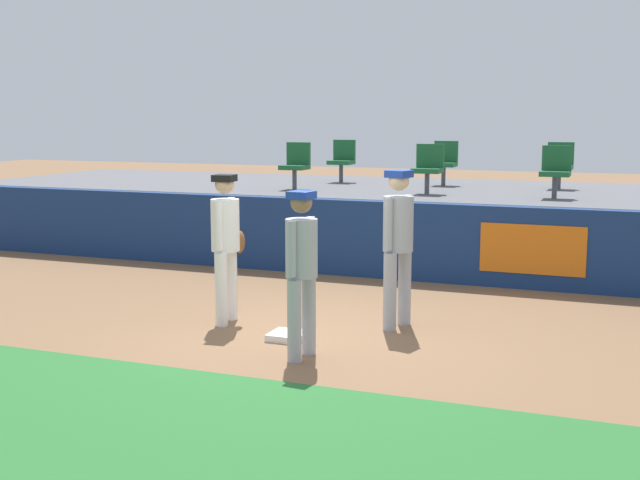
# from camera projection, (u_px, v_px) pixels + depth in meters

# --- Properties ---
(ground_plane) EXTENTS (60.00, 60.00, 0.00)m
(ground_plane) POSITION_uv_depth(u_px,v_px,m) (309.00, 339.00, 9.26)
(ground_plane) COLOR brown
(grass_foreground_strip) EXTENTS (18.00, 2.80, 0.01)m
(grass_foreground_strip) POSITION_uv_depth(u_px,v_px,m) (175.00, 428.00, 6.59)
(grass_foreground_strip) COLOR #26662B
(grass_foreground_strip) RESTS_ON ground_plane
(first_base) EXTENTS (0.40, 0.40, 0.08)m
(first_base) POSITION_uv_depth(u_px,v_px,m) (288.00, 336.00, 9.22)
(first_base) COLOR white
(first_base) RESTS_ON ground_plane
(player_fielder_home) EXTENTS (0.38, 0.58, 1.81)m
(player_fielder_home) POSITION_uv_depth(u_px,v_px,m) (226.00, 238.00, 9.85)
(player_fielder_home) COLOR white
(player_fielder_home) RESTS_ON ground_plane
(player_runner_visitor) EXTENTS (0.37, 0.49, 1.75)m
(player_runner_visitor) POSITION_uv_depth(u_px,v_px,m) (302.00, 263.00, 8.38)
(player_runner_visitor) COLOR #9EA3AD
(player_runner_visitor) RESTS_ON ground_plane
(player_coach_visitor) EXTENTS (0.44, 0.51, 1.88)m
(player_coach_visitor) POSITION_uv_depth(u_px,v_px,m) (398.00, 237.00, 9.61)
(player_coach_visitor) COLOR #9EA3AD
(player_coach_visitor) RESTS_ON ground_plane
(field_wall) EXTENTS (18.00, 0.26, 1.20)m
(field_wall) POSITION_uv_depth(u_px,v_px,m) (400.00, 241.00, 12.59)
(field_wall) COLOR navy
(field_wall) RESTS_ON ground_plane
(bleacher_platform) EXTENTS (18.00, 4.80, 1.20)m
(bleacher_platform) POSITION_uv_depth(u_px,v_px,m) (437.00, 221.00, 14.96)
(bleacher_platform) COLOR #59595E
(bleacher_platform) RESTS_ON ground_plane
(seat_back_left) EXTENTS (0.45, 0.44, 0.84)m
(seat_back_left) POSITION_uv_depth(u_px,v_px,m) (342.00, 159.00, 16.18)
(seat_back_left) COLOR #4C4C51
(seat_back_left) RESTS_ON bleacher_platform
(seat_back_center) EXTENTS (0.45, 0.44, 0.84)m
(seat_back_center) POSITION_uv_depth(u_px,v_px,m) (445.00, 161.00, 15.44)
(seat_back_center) COLOR #4C4C51
(seat_back_center) RESTS_ON bleacher_platform
(seat_back_right) EXTENTS (0.46, 0.44, 0.84)m
(seat_back_right) POSITION_uv_depth(u_px,v_px,m) (560.00, 163.00, 14.68)
(seat_back_right) COLOR #4C4C51
(seat_back_right) RESTS_ON bleacher_platform
(seat_front_right) EXTENTS (0.46, 0.44, 0.84)m
(seat_front_right) POSITION_uv_depth(u_px,v_px,m) (556.00, 169.00, 12.99)
(seat_front_right) COLOR #4C4C51
(seat_front_right) RESTS_ON bleacher_platform
(seat_front_center) EXTENTS (0.47, 0.44, 0.84)m
(seat_front_center) POSITION_uv_depth(u_px,v_px,m) (428.00, 166.00, 13.73)
(seat_front_center) COLOR #4C4C51
(seat_front_center) RESTS_ON bleacher_platform
(seat_front_left) EXTENTS (0.45, 0.44, 0.84)m
(seat_front_left) POSITION_uv_depth(u_px,v_px,m) (296.00, 163.00, 14.60)
(seat_front_left) COLOR #4C4C51
(seat_front_left) RESTS_ON bleacher_platform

